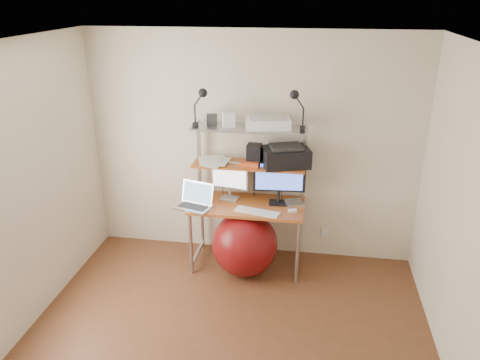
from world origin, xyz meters
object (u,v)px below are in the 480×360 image
(monitor_silver, at_px, (230,178))
(monitor_black, at_px, (279,179))
(printer, at_px, (286,156))
(laptop, at_px, (196,201))
(exercise_ball, at_px, (245,244))

(monitor_silver, xyz_separation_m, monitor_black, (0.53, -0.03, 0.03))
(monitor_black, bearing_deg, printer, 30.84)
(laptop, xyz_separation_m, printer, (0.91, 0.26, 0.46))
(exercise_ball, bearing_deg, printer, 36.92)
(laptop, height_order, exercise_ball, laptop)
(monitor_silver, bearing_deg, monitor_black, 4.87)
(monitor_black, height_order, laptop, monitor_black)
(exercise_ball, bearing_deg, monitor_silver, 126.80)
(monitor_silver, distance_m, laptop, 0.45)
(exercise_ball, bearing_deg, monitor_black, 37.23)
(printer, bearing_deg, exercise_ball, -161.12)
(monitor_black, xyz_separation_m, printer, (0.06, 0.04, 0.24))
(monitor_black, distance_m, exercise_ball, 0.78)
(monitor_silver, distance_m, exercise_ball, 0.72)
(printer, height_order, exercise_ball, printer)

